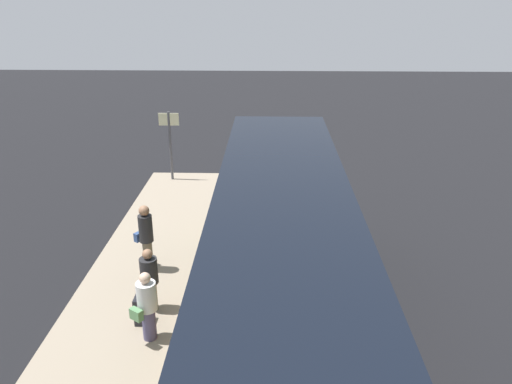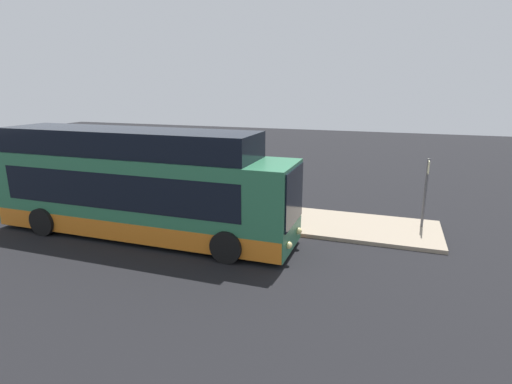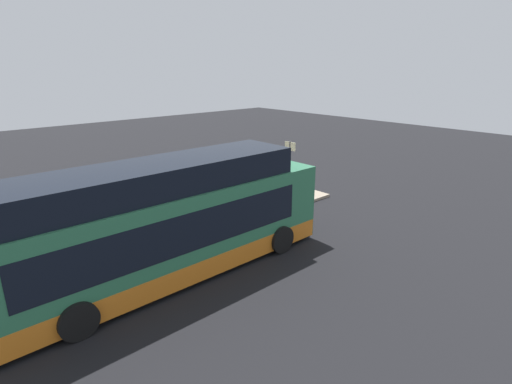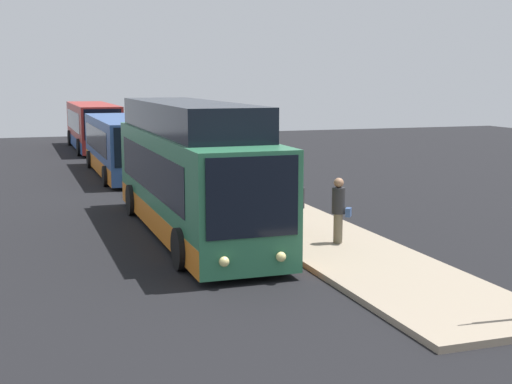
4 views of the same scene
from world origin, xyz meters
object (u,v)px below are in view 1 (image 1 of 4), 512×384
object	(u,v)px
passenger_with_bags	(146,235)
sign_post	(170,137)
passenger_waiting	(147,305)
suitcase	(140,310)
passenger_boarding	(150,278)
bus_lead	(280,283)

from	to	relation	value
passenger_with_bags	sign_post	size ratio (longest dim) A/B	0.68
passenger_waiting	suitcase	distance (m)	0.83
passenger_waiting	passenger_with_bags	distance (m)	2.96
passenger_waiting	passenger_boarding	bearing A→B (deg)	-46.21
passenger_boarding	sign_post	size ratio (longest dim) A/B	0.58
passenger_with_bags	sign_post	bearing A→B (deg)	40.21
sign_post	passenger_with_bags	bearing A→B (deg)	-174.72
passenger_boarding	passenger_with_bags	world-z (taller)	passenger_with_bags
bus_lead	passenger_with_bags	world-z (taller)	bus_lead
bus_lead	passenger_with_bags	size ratio (longest dim) A/B	6.40
passenger_waiting	passenger_with_bags	bearing A→B (deg)	-42.83
bus_lead	passenger_waiting	xyz separation A→B (m)	(0.37, 2.76, -0.81)
suitcase	sign_post	distance (m)	9.42
passenger_with_bags	sign_post	distance (m)	7.00
bus_lead	sign_post	size ratio (longest dim) A/B	4.36
passenger_boarding	suitcase	distance (m)	0.73
passenger_with_bags	suitcase	size ratio (longest dim) A/B	2.08
bus_lead	suitcase	xyz separation A→B (m)	(0.92, 3.09, -1.34)
passenger_with_bags	suitcase	xyz separation A→B (m)	(-2.32, -0.36, -0.69)
bus_lead	sign_post	bearing A→B (deg)	21.88
bus_lead	suitcase	bearing A→B (deg)	73.34
passenger_boarding	bus_lead	bearing A→B (deg)	173.72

